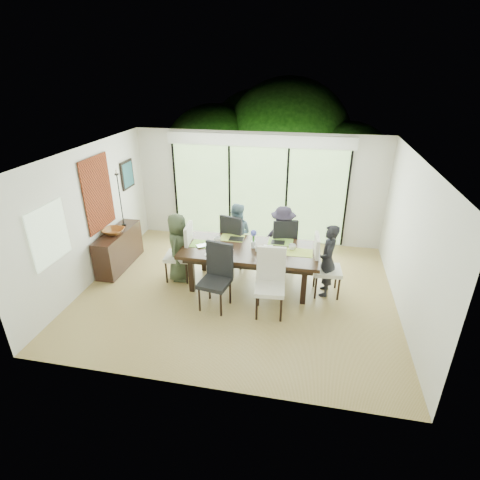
% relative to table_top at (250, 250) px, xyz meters
% --- Properties ---
extents(floor, '(6.00, 5.00, 0.01)m').
position_rel_table_top_xyz_m(floor, '(-0.20, -0.26, -0.81)').
color(floor, olive).
rests_on(floor, ground).
extents(ceiling, '(6.00, 5.00, 0.01)m').
position_rel_table_top_xyz_m(ceiling, '(-0.20, -0.26, 1.90)').
color(ceiling, white).
rests_on(ceiling, wall_back).
extents(wall_back, '(6.00, 0.02, 2.70)m').
position_rel_table_top_xyz_m(wall_back, '(-0.20, 2.25, 0.55)').
color(wall_back, silver).
rests_on(wall_back, floor).
extents(wall_front, '(6.00, 0.02, 2.70)m').
position_rel_table_top_xyz_m(wall_front, '(-0.20, -2.77, 0.55)').
color(wall_front, beige).
rests_on(wall_front, floor).
extents(wall_left, '(0.02, 5.00, 2.70)m').
position_rel_table_top_xyz_m(wall_left, '(-3.21, -0.26, 0.55)').
color(wall_left, beige).
rests_on(wall_left, floor).
extents(wall_right, '(0.02, 5.00, 2.70)m').
position_rel_table_top_xyz_m(wall_right, '(2.81, -0.26, 0.55)').
color(wall_right, beige).
rests_on(wall_right, floor).
extents(glass_doors, '(4.20, 0.02, 2.30)m').
position_rel_table_top_xyz_m(glass_doors, '(-0.20, 2.21, 0.40)').
color(glass_doors, '#598C3F').
rests_on(glass_doors, wall_back).
extents(blinds_header, '(4.40, 0.06, 0.28)m').
position_rel_table_top_xyz_m(blinds_header, '(-0.20, 2.20, 1.70)').
color(blinds_header, white).
rests_on(blinds_header, wall_back).
extents(mullion_a, '(0.05, 0.04, 2.30)m').
position_rel_table_top_xyz_m(mullion_a, '(-2.30, 2.20, 0.40)').
color(mullion_a, black).
rests_on(mullion_a, wall_back).
extents(mullion_b, '(0.05, 0.04, 2.30)m').
position_rel_table_top_xyz_m(mullion_b, '(-0.90, 2.20, 0.40)').
color(mullion_b, black).
rests_on(mullion_b, wall_back).
extents(mullion_c, '(0.05, 0.04, 2.30)m').
position_rel_table_top_xyz_m(mullion_c, '(0.50, 2.20, 0.40)').
color(mullion_c, black).
rests_on(mullion_c, wall_back).
extents(mullion_d, '(0.05, 0.04, 2.30)m').
position_rel_table_top_xyz_m(mullion_d, '(1.90, 2.20, 0.40)').
color(mullion_d, black).
rests_on(mullion_d, wall_back).
extents(side_window, '(0.02, 0.90, 1.00)m').
position_rel_table_top_xyz_m(side_window, '(-3.17, -1.46, 0.70)').
color(side_window, '#8CAD7F').
rests_on(side_window, wall_left).
extents(deck, '(6.00, 1.80, 0.10)m').
position_rel_table_top_xyz_m(deck, '(-0.20, 3.14, -0.85)').
color(deck, '#543224').
rests_on(deck, ground).
extents(rail_top, '(6.00, 0.08, 0.06)m').
position_rel_table_top_xyz_m(rail_top, '(-0.20, 3.94, -0.25)').
color(rail_top, brown).
rests_on(rail_top, deck).
extents(foliage_left, '(3.20, 3.20, 3.20)m').
position_rel_table_top_xyz_m(foliage_left, '(-2.00, 4.94, 0.64)').
color(foliage_left, '#14380F').
rests_on(foliage_left, ground).
extents(foliage_mid, '(4.00, 4.00, 4.00)m').
position_rel_table_top_xyz_m(foliage_mid, '(0.20, 5.54, 1.00)').
color(foliage_mid, '#14380F').
rests_on(foliage_mid, ground).
extents(foliage_right, '(2.80, 2.80, 2.80)m').
position_rel_table_top_xyz_m(foliage_right, '(2.00, 4.74, 0.46)').
color(foliage_right, '#14380F').
rests_on(foliage_right, ground).
extents(foliage_far, '(3.60, 3.60, 3.60)m').
position_rel_table_top_xyz_m(foliage_far, '(-0.80, 6.24, 0.82)').
color(foliage_far, '#14380F').
rests_on(foliage_far, ground).
extents(table_top, '(2.67, 1.23, 0.07)m').
position_rel_table_top_xyz_m(table_top, '(0.00, 0.00, 0.00)').
color(table_top, black).
rests_on(table_top, floor).
extents(table_apron, '(2.45, 1.00, 0.11)m').
position_rel_table_top_xyz_m(table_apron, '(0.00, -0.00, -0.10)').
color(table_apron, black).
rests_on(table_apron, floor).
extents(table_leg_fl, '(0.10, 0.10, 0.77)m').
position_rel_table_top_xyz_m(table_leg_fl, '(-1.08, -0.43, -0.42)').
color(table_leg_fl, black).
rests_on(table_leg_fl, floor).
extents(table_leg_fr, '(0.10, 0.10, 0.77)m').
position_rel_table_top_xyz_m(table_leg_fr, '(1.08, -0.43, -0.42)').
color(table_leg_fr, black).
rests_on(table_leg_fr, floor).
extents(table_leg_bl, '(0.10, 0.10, 0.77)m').
position_rel_table_top_xyz_m(table_leg_bl, '(-1.08, 0.43, -0.42)').
color(table_leg_bl, black).
rests_on(table_leg_bl, floor).
extents(table_leg_br, '(0.10, 0.10, 0.77)m').
position_rel_table_top_xyz_m(table_leg_br, '(1.08, 0.43, -0.42)').
color(table_leg_br, black).
rests_on(table_leg_br, floor).
extents(chair_left_end, '(0.56, 0.56, 1.23)m').
position_rel_table_top_xyz_m(chair_left_end, '(-1.50, -0.00, -0.19)').
color(chair_left_end, beige).
rests_on(chair_left_end, floor).
extents(chair_right_end, '(0.55, 0.55, 1.23)m').
position_rel_table_top_xyz_m(chair_right_end, '(1.50, 0.00, -0.19)').
color(chair_right_end, silver).
rests_on(chair_right_end, floor).
extents(chair_far_left, '(0.64, 0.64, 1.23)m').
position_rel_table_top_xyz_m(chair_far_left, '(-0.45, 0.85, -0.19)').
color(chair_far_left, black).
rests_on(chair_far_left, floor).
extents(chair_far_right, '(0.64, 0.64, 1.23)m').
position_rel_table_top_xyz_m(chair_far_right, '(0.55, 0.85, -0.19)').
color(chair_far_right, black).
rests_on(chair_far_right, floor).
extents(chair_near_left, '(0.60, 0.60, 1.23)m').
position_rel_table_top_xyz_m(chair_near_left, '(-0.50, -0.87, -0.19)').
color(chair_near_left, black).
rests_on(chair_near_left, floor).
extents(chair_near_right, '(0.55, 0.55, 1.23)m').
position_rel_table_top_xyz_m(chair_near_right, '(0.50, -0.87, -0.19)').
color(chair_near_right, silver).
rests_on(chair_near_right, floor).
extents(person_left_end, '(0.44, 0.68, 1.44)m').
position_rel_table_top_xyz_m(person_left_end, '(-1.48, -0.00, -0.08)').
color(person_left_end, '#38432C').
rests_on(person_left_end, floor).
extents(person_right_end, '(0.45, 0.69, 1.44)m').
position_rel_table_top_xyz_m(person_right_end, '(1.48, -0.00, -0.08)').
color(person_right_end, black).
rests_on(person_right_end, floor).
extents(person_far_left, '(0.70, 0.46, 1.44)m').
position_rel_table_top_xyz_m(person_far_left, '(-0.45, 0.83, -0.08)').
color(person_far_left, slate).
rests_on(person_far_left, floor).
extents(person_far_right, '(0.70, 0.46, 1.44)m').
position_rel_table_top_xyz_m(person_far_right, '(0.55, 0.83, -0.08)').
color(person_far_right, '#251F2F').
rests_on(person_far_right, floor).
extents(placemat_left, '(0.49, 0.36, 0.01)m').
position_rel_table_top_xyz_m(placemat_left, '(-0.95, -0.00, 0.04)').
color(placemat_left, '#70A039').
rests_on(placemat_left, table_top).
extents(placemat_right, '(0.49, 0.36, 0.01)m').
position_rel_table_top_xyz_m(placemat_right, '(0.95, -0.00, 0.04)').
color(placemat_right, '#9DB03F').
rests_on(placemat_right, table_top).
extents(placemat_far_l, '(0.49, 0.36, 0.01)m').
position_rel_table_top_xyz_m(placemat_far_l, '(-0.45, 0.40, 0.04)').
color(placemat_far_l, '#91A63B').
rests_on(placemat_far_l, table_top).
extents(placemat_far_r, '(0.49, 0.36, 0.01)m').
position_rel_table_top_xyz_m(placemat_far_r, '(0.55, 0.40, 0.04)').
color(placemat_far_r, '#7CB03E').
rests_on(placemat_far_r, table_top).
extents(placemat_paper, '(0.49, 0.36, 0.01)m').
position_rel_table_top_xyz_m(placemat_paper, '(-0.55, -0.30, 0.04)').
color(placemat_paper, white).
rests_on(placemat_paper, table_top).
extents(tablet_far_l, '(0.29, 0.20, 0.01)m').
position_rel_table_top_xyz_m(tablet_far_l, '(-0.35, 0.35, 0.05)').
color(tablet_far_l, black).
rests_on(tablet_far_l, table_top).
extents(tablet_far_r, '(0.27, 0.19, 0.01)m').
position_rel_table_top_xyz_m(tablet_far_r, '(0.50, 0.35, 0.05)').
color(tablet_far_r, black).
rests_on(tablet_far_r, table_top).
extents(papers, '(0.33, 0.25, 0.00)m').
position_rel_table_top_xyz_m(papers, '(0.70, -0.05, 0.04)').
color(papers, white).
rests_on(papers, table_top).
extents(platter_base, '(0.29, 0.29, 0.03)m').
position_rel_table_top_xyz_m(platter_base, '(-0.55, -0.30, 0.05)').
color(platter_base, white).
rests_on(platter_base, table_top).
extents(platter_snacks, '(0.22, 0.22, 0.02)m').
position_rel_table_top_xyz_m(platter_snacks, '(-0.55, -0.30, 0.07)').
color(platter_snacks, orange).
rests_on(platter_snacks, table_top).
extents(vase, '(0.09, 0.09, 0.13)m').
position_rel_table_top_xyz_m(vase, '(0.05, 0.05, 0.10)').
color(vase, silver).
rests_on(vase, table_top).
extents(hyacinth_stems, '(0.04, 0.04, 0.18)m').
position_rel_table_top_xyz_m(hyacinth_stems, '(0.05, 0.05, 0.23)').
color(hyacinth_stems, '#337226').
rests_on(hyacinth_stems, table_top).
extents(hyacinth_blooms, '(0.12, 0.12, 0.12)m').
position_rel_table_top_xyz_m(hyacinth_blooms, '(0.05, 0.05, 0.35)').
color(hyacinth_blooms, '#525ACE').
rests_on(hyacinth_blooms, table_top).
extents(laptop, '(0.44, 0.41, 0.03)m').
position_rel_table_top_xyz_m(laptop, '(-0.85, -0.10, 0.05)').
color(laptop, silver).
rests_on(laptop, table_top).
extents(cup_a, '(0.19, 0.19, 0.11)m').
position_rel_table_top_xyz_m(cup_a, '(-0.70, 0.15, 0.09)').
color(cup_a, white).
rests_on(cup_a, table_top).
extents(cup_b, '(0.13, 0.13, 0.10)m').
position_rel_table_top_xyz_m(cup_b, '(0.15, -0.10, 0.08)').
color(cup_b, white).
rests_on(cup_b, table_top).
extents(cup_c, '(0.15, 0.15, 0.11)m').
position_rel_table_top_xyz_m(cup_c, '(0.80, 0.10, 0.09)').
color(cup_c, white).
rests_on(cup_c, table_top).
extents(book, '(0.21, 0.27, 0.02)m').
position_rel_table_top_xyz_m(book, '(0.25, 0.05, 0.04)').
color(book, white).
rests_on(book, table_top).
extents(sideboard, '(0.41, 1.47, 0.83)m').
position_rel_table_top_xyz_m(sideboard, '(-2.96, 0.25, -0.39)').
color(sideboard, black).
rests_on(sideboard, floor).
extents(bowl, '(0.44, 0.44, 0.11)m').
position_rel_table_top_xyz_m(bowl, '(-2.96, 0.15, 0.08)').
color(bowl, brown).
rests_on(bowl, sideboard).
extents(candlestick_base, '(0.09, 0.09, 0.04)m').
position_rel_table_top_xyz_m(candlestick_base, '(-2.96, 0.60, 0.04)').
color(candlestick_base, black).
rests_on(candlestick_base, sideboard).
extents(candlestick_shaft, '(0.02, 0.02, 1.15)m').
position_rel_table_top_xyz_m(candlestick_shaft, '(-2.96, 0.60, 0.62)').
color(candlestick_shaft, black).
rests_on(candlestick_shaft, sideboard).
extents(candlestick_pan, '(0.09, 0.09, 0.03)m').
position_rel_table_top_xyz_m(candlestick_pan, '(-2.96, 0.60, 1.19)').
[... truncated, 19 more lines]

